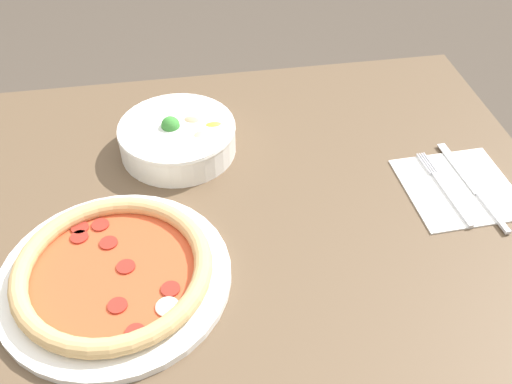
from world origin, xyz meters
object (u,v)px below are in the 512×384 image
at_px(bowl, 178,136).
at_px(fork, 445,189).
at_px(pizza, 114,272).
at_px(knife, 475,189).

xyz_separation_m(bowl, fork, (0.42, -0.18, -0.03)).
height_order(pizza, fork, pizza).
bearing_deg(bowl, fork, -22.93).
distance_m(bowl, knife, 0.50).
xyz_separation_m(pizza, knife, (0.58, 0.09, -0.01)).
xyz_separation_m(pizza, fork, (0.53, 0.10, -0.01)).
xyz_separation_m(bowl, knife, (0.47, -0.19, -0.03)).
relative_size(bowl, fork, 1.13).
distance_m(pizza, fork, 0.54).
relative_size(pizza, fork, 1.81).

